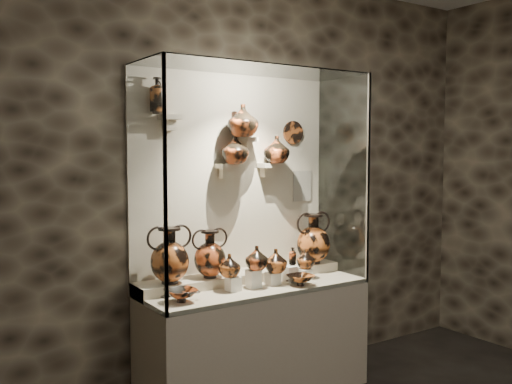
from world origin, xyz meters
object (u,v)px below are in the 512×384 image
jug_a (229,265)px  ovoid_vase_c (276,150)px  jug_e (306,259)px  lekythos_small (292,255)px  kylix_left (181,294)px  jug_b (256,258)px  kylix_right (300,279)px  amphora_right (313,238)px  jug_c (276,261)px  ovoid_vase_b (243,121)px  amphora_left (170,255)px  lekythos_tall (158,93)px  ovoid_vase_a (235,149)px  amphora_mid (210,254)px

jug_a → ovoid_vase_c: 1.01m
jug_e → ovoid_vase_c: bearing=135.6°
lekythos_small → kylix_left: size_ratio=0.59×
jug_a → jug_b: 0.22m
kylix_left → kylix_right: bearing=-19.6°
kylix_left → kylix_right: (0.93, -0.07, -0.00)m
amphora_right → ovoid_vase_c: (-0.33, 0.06, 0.72)m
jug_c → ovoid_vase_b: (-0.13, 0.24, 1.03)m
jug_e → kylix_right: jug_e is taller
jug_c → ovoid_vase_b: ovoid_vase_b is taller
amphora_left → jug_e: amphora_left is taller
jug_a → lekythos_tall: 1.29m
jug_e → lekythos_tall: size_ratio=0.53×
kylix_left → ovoid_vase_c: bearing=2.0°
amphora_left → ovoid_vase_a: 0.92m
amphora_left → jug_b: 0.62m
kylix_right → ovoid_vase_a: (-0.33, 0.37, 0.95)m
amphora_right → kylix_left: 1.35m
jug_c → ovoid_vase_a: (-0.19, 0.25, 0.82)m
amphora_left → amphora_right: (1.27, -0.01, 0.01)m
jug_b → kylix_left: bearing=-169.4°
jug_c → amphora_left: bearing=149.2°
jug_a → kylix_right: bearing=0.7°
jug_b → ovoid_vase_a: (-0.03, 0.25, 0.78)m
ovoid_vase_a → kylix_left: bearing=-141.8°
amphora_mid → jug_e: bearing=11.0°
jug_a → lekythos_small: bearing=17.2°
amphora_right → ovoid_vase_b: (-0.65, 0.05, 0.94)m
amphora_left → lekythos_small: amphora_left is taller
amphora_left → jug_a: bearing=-28.0°
lekythos_small → lekythos_tall: size_ratio=0.54×
lekythos_small → amphora_left: bearing=169.0°
amphora_right → amphora_mid: bearing=-177.8°
lekythos_tall → jug_c: bearing=-26.1°
jug_a → jug_e: size_ratio=1.08×
amphora_left → kylix_left: 0.33m
jug_b → lekythos_small: bearing=10.4°
jug_b → ovoid_vase_c: size_ratio=0.82×
amphora_right → lekythos_tall: size_ratio=1.44×
jug_a → lekythos_small: (0.56, 0.00, 0.01)m
amphora_mid → ovoid_vase_a: ovoid_vase_a is taller
jug_c → kylix_left: size_ratio=0.67×
jug_c → lekythos_tall: size_ratio=0.62×
kylix_left → ovoid_vase_b: 1.36m
amphora_mid → jug_a: bearing=-46.6°
jug_b → ovoid_vase_c: ovoid_vase_c is taller
amphora_left → jug_c: amphora_left is taller
jug_a → jug_b: jug_b is taller
jug_b → ovoid_vase_a: size_ratio=0.81×
amphora_right → ovoid_vase_a: bearing=177.9°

